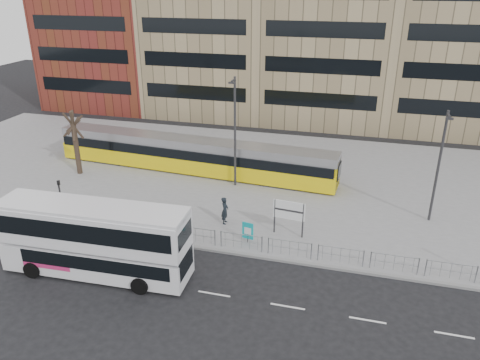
% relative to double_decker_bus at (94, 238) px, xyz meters
% --- Properties ---
extents(ground, '(120.00, 120.00, 0.00)m').
position_rel_double_decker_bus_xyz_m(ground, '(5.00, 3.86, -2.32)').
color(ground, black).
rests_on(ground, ground).
extents(plaza, '(64.00, 24.00, 0.15)m').
position_rel_double_decker_bus_xyz_m(plaza, '(5.00, 15.86, -2.24)').
color(plaza, gray).
rests_on(plaza, ground).
extents(kerb, '(64.00, 0.25, 0.17)m').
position_rel_double_decker_bus_xyz_m(kerb, '(5.00, 3.91, -2.24)').
color(kerb, gray).
rests_on(kerb, ground).
extents(building_row, '(70.40, 18.40, 31.20)m').
position_rel_double_decker_bus_xyz_m(building_row, '(6.55, 38.13, 10.60)').
color(building_row, maroon).
rests_on(building_row, ground).
extents(pedestrian_barrier, '(32.07, 0.07, 1.10)m').
position_rel_double_decker_bus_xyz_m(pedestrian_barrier, '(7.00, 4.36, -1.33)').
color(pedestrian_barrier, '#969A9F').
rests_on(pedestrian_barrier, plaza).
extents(road_markings, '(62.00, 0.12, 0.01)m').
position_rel_double_decker_bus_xyz_m(road_markings, '(6.00, -0.14, -2.31)').
color(road_markings, white).
rests_on(road_markings, ground).
extents(double_decker_bus, '(10.80, 3.06, 4.29)m').
position_rel_double_decker_bus_xyz_m(double_decker_bus, '(0.00, 0.00, 0.00)').
color(double_decker_bus, white).
rests_on(double_decker_bus, ground).
extents(tram, '(24.99, 4.13, 2.93)m').
position_rel_double_decker_bus_xyz_m(tram, '(-0.07, 15.56, -0.70)').
color(tram, yellow).
rests_on(tram, plaza).
extents(station_sign, '(2.09, 0.30, 2.40)m').
position_rel_double_decker_bus_xyz_m(station_sign, '(9.78, 6.90, -0.50)').
color(station_sign, '#2D2D30').
rests_on(station_sign, plaza).
extents(ad_panel, '(0.75, 0.20, 1.41)m').
position_rel_double_decker_bus_xyz_m(ad_panel, '(7.48, 5.25, -1.34)').
color(ad_panel, '#2D2D30').
rests_on(ad_panel, plaza).
extents(pedestrian, '(0.50, 0.73, 1.92)m').
position_rel_double_decker_bus_xyz_m(pedestrian, '(5.35, 7.33, -1.20)').
color(pedestrian, black).
rests_on(pedestrian, plaza).
extents(traffic_light_west, '(0.17, 0.21, 3.10)m').
position_rel_double_decker_bus_xyz_m(traffic_light_west, '(-5.36, 4.59, -0.19)').
color(traffic_light_west, '#2D2D30').
rests_on(traffic_light_west, plaza).
extents(lamp_post_west, '(0.45, 1.04, 8.76)m').
position_rel_double_decker_bus_xyz_m(lamp_post_west, '(4.29, 13.61, 2.59)').
color(lamp_post_west, '#2D2D30').
rests_on(lamp_post_west, plaza).
extents(lamp_post_east, '(0.45, 1.04, 7.78)m').
position_rel_double_decker_bus_xyz_m(lamp_post_east, '(18.87, 11.43, 2.09)').
color(lamp_post_east, '#2D2D30').
rests_on(lamp_post_east, plaza).
extents(bare_tree, '(4.39, 4.39, 7.71)m').
position_rel_double_decker_bus_xyz_m(bare_tree, '(-9.29, 12.58, 3.53)').
color(bare_tree, black).
rests_on(bare_tree, plaza).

